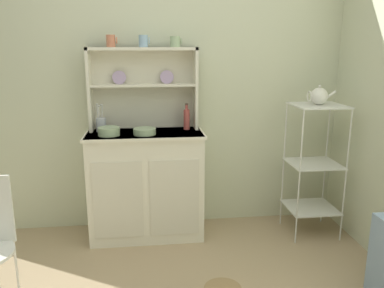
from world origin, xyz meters
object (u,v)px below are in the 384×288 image
object	(u,v)px
cup_terracotta_0	(111,41)
utensil_jar	(101,124)
hutch_cabinet	(146,183)
hutch_shelf_unit	(143,82)
porcelain_teapot	(319,96)
bowl_mixing_large	(109,131)
jam_bottle	(187,119)
bakers_rack	(314,158)

from	to	relation	value
cup_terracotta_0	utensil_jar	world-z (taller)	cup_terracotta_0
utensil_jar	cup_terracotta_0	bearing A→B (deg)	22.75
hutch_cabinet	cup_terracotta_0	xyz separation A→B (m)	(-0.24, 0.12, 1.13)
hutch_shelf_unit	porcelain_teapot	world-z (taller)	hutch_shelf_unit
bowl_mixing_large	jam_bottle	xyz separation A→B (m)	(0.62, 0.16, 0.06)
hutch_cabinet	hutch_shelf_unit	distance (m)	0.83
bakers_rack	utensil_jar	bearing A→B (deg)	173.41
utensil_jar	bakers_rack	bearing A→B (deg)	-6.59
hutch_shelf_unit	hutch_cabinet	bearing A→B (deg)	-90.00
hutch_shelf_unit	jam_bottle	bearing A→B (deg)	-12.40
hutch_cabinet	jam_bottle	distance (m)	0.63
bowl_mixing_large	bakers_rack	bearing A→B (deg)	-1.65
bowl_mixing_large	porcelain_teapot	bearing A→B (deg)	-1.65
cup_terracotta_0	utensil_jar	xyz separation A→B (m)	(-0.11, -0.04, -0.65)
hutch_shelf_unit	bowl_mixing_large	size ratio (longest dim) A/B	5.24
bowl_mixing_large	jam_bottle	bearing A→B (deg)	14.50
bowl_mixing_large	porcelain_teapot	xyz separation A→B (m)	(1.65, -0.05, 0.25)
jam_bottle	utensil_jar	xyz separation A→B (m)	(-0.69, -0.01, -0.03)
jam_bottle	utensil_jar	size ratio (longest dim) A/B	0.94
hutch_shelf_unit	jam_bottle	xyz separation A→B (m)	(0.34, -0.08, -0.30)
hutch_shelf_unit	cup_terracotta_0	distance (m)	0.40
jam_bottle	porcelain_teapot	world-z (taller)	porcelain_teapot
hutch_cabinet	bowl_mixing_large	size ratio (longest dim) A/B	5.63
hutch_shelf_unit	bowl_mixing_large	bearing A→B (deg)	-139.15
hutch_cabinet	jam_bottle	xyz separation A→B (m)	(0.34, 0.09, 0.52)
cup_terracotta_0	bowl_mixing_large	distance (m)	0.70
hutch_cabinet	jam_bottle	world-z (taller)	jam_bottle
hutch_cabinet	bowl_mixing_large	world-z (taller)	bowl_mixing_large
bakers_rack	jam_bottle	bearing A→B (deg)	168.63
bakers_rack	utensil_jar	xyz separation A→B (m)	(-1.72, 0.20, 0.28)
utensil_jar	porcelain_teapot	distance (m)	1.74
hutch_cabinet	utensil_jar	size ratio (longest dim) A/B	4.10
hutch_cabinet	porcelain_teapot	size ratio (longest dim) A/B	4.15
cup_terracotta_0	jam_bottle	world-z (taller)	cup_terracotta_0
hutch_cabinet	bakers_rack	size ratio (longest dim) A/B	0.85
bakers_rack	hutch_shelf_unit	bearing A→B (deg)	168.37
hutch_shelf_unit	bakers_rack	world-z (taller)	hutch_shelf_unit
hutch_cabinet	hutch_shelf_unit	xyz separation A→B (m)	(0.00, 0.16, 0.81)
porcelain_teapot	hutch_cabinet	bearing A→B (deg)	174.97
hutch_cabinet	hutch_shelf_unit	bearing A→B (deg)	90.00
porcelain_teapot	bakers_rack	bearing A→B (deg)	0.00
hutch_cabinet	bakers_rack	xyz separation A→B (m)	(1.37, -0.12, 0.20)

